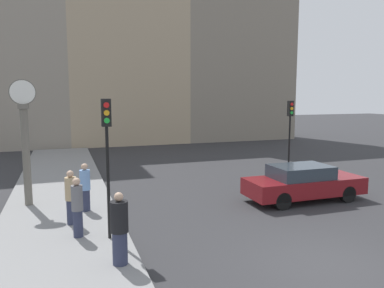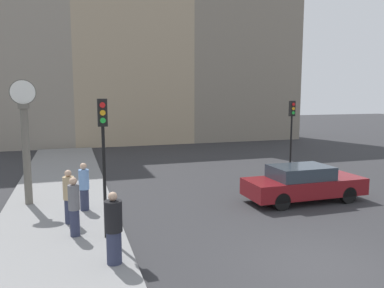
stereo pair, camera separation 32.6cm
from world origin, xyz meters
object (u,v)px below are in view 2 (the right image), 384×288
object	(u,v)px
street_clock	(26,141)
pedestrian_black_jacket	(114,228)
traffic_light_near	(103,140)
pedestrian_grey_jacket	(74,206)
pedestrian_tan_coat	(69,197)
sedan_car	(303,183)
traffic_light_far	(292,123)
pedestrian_blue_stripe	(84,187)

from	to	relation	value
street_clock	pedestrian_black_jacket	distance (m)	6.72
traffic_light_near	pedestrian_grey_jacket	xyz separation A→B (m)	(-0.84, 0.39, -1.94)
pedestrian_tan_coat	pedestrian_grey_jacket	xyz separation A→B (m)	(0.15, -1.19, 0.02)
sedan_car	traffic_light_far	bearing A→B (deg)	64.34
pedestrian_black_jacket	street_clock	bearing A→B (deg)	112.35
sedan_car	pedestrian_black_jacket	distance (m)	8.50
traffic_light_far	pedestrian_grey_jacket	size ratio (longest dim) A/B	2.25
traffic_light_near	pedestrian_blue_stripe	bearing A→B (deg)	99.74
traffic_light_near	pedestrian_tan_coat	world-z (taller)	traffic_light_near
traffic_light_near	traffic_light_far	size ratio (longest dim) A/B	1.02
street_clock	pedestrian_grey_jacket	xyz separation A→B (m)	(1.61, -3.91, -1.49)
pedestrian_grey_jacket	street_clock	bearing A→B (deg)	112.38
pedestrian_grey_jacket	sedan_car	bearing A→B (deg)	9.28
traffic_light_far	pedestrian_black_jacket	size ratio (longest dim) A/B	2.19
sedan_car	pedestrian_blue_stripe	xyz separation A→B (m)	(-8.25, 1.05, 0.24)
pedestrian_black_jacket	pedestrian_blue_stripe	xyz separation A→B (m)	(-0.53, 4.61, -0.03)
sedan_car	traffic_light_far	size ratio (longest dim) A/B	1.22
street_clock	pedestrian_tan_coat	bearing A→B (deg)	-61.69
pedestrian_blue_stripe	pedestrian_grey_jacket	xyz separation A→B (m)	(-0.35, -2.45, 0.03)
traffic_light_near	pedestrian_grey_jacket	bearing A→B (deg)	154.93
traffic_light_near	pedestrian_tan_coat	distance (m)	2.71
traffic_light_near	traffic_light_far	distance (m)	11.05
pedestrian_tan_coat	pedestrian_grey_jacket	bearing A→B (deg)	-83.04
pedestrian_grey_jacket	pedestrian_tan_coat	bearing A→B (deg)	96.96
pedestrian_tan_coat	pedestrian_grey_jacket	distance (m)	1.20
traffic_light_near	pedestrian_tan_coat	xyz separation A→B (m)	(-0.99, 1.58, -1.96)
pedestrian_black_jacket	pedestrian_grey_jacket	bearing A→B (deg)	112.31
sedan_car	pedestrian_tan_coat	world-z (taller)	pedestrian_tan_coat
street_clock	traffic_light_far	bearing A→B (deg)	5.89
traffic_light_far	pedestrian_tan_coat	world-z (taller)	traffic_light_far
traffic_light_far	pedestrian_grey_jacket	xyz separation A→B (m)	(-10.40, -5.15, -1.78)
sedan_car	pedestrian_tan_coat	distance (m)	8.75
traffic_light_near	pedestrian_blue_stripe	xyz separation A→B (m)	(-0.49, 2.85, -1.97)
traffic_light_near	street_clock	size ratio (longest dim) A/B	0.86
traffic_light_far	street_clock	xyz separation A→B (m)	(-12.01, -1.24, -0.29)
traffic_light_far	pedestrian_tan_coat	distance (m)	11.40
sedan_car	pedestrian_grey_jacket	bearing A→B (deg)	-170.72
pedestrian_black_jacket	sedan_car	bearing A→B (deg)	24.75
pedestrian_tan_coat	pedestrian_grey_jacket	world-z (taller)	pedestrian_grey_jacket
traffic_light_far	sedan_car	bearing A→B (deg)	-115.66
pedestrian_black_jacket	pedestrian_blue_stripe	size ratio (longest dim) A/B	1.05
traffic_light_far	pedestrian_grey_jacket	bearing A→B (deg)	-153.67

